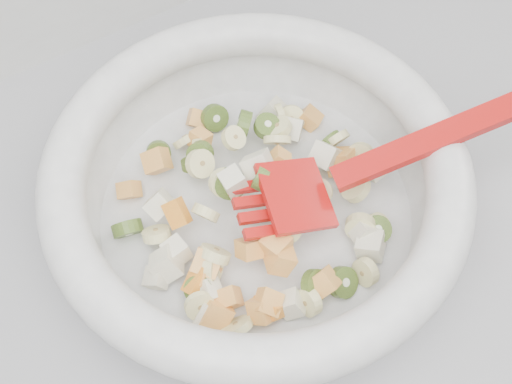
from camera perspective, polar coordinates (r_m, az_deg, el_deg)
counter at (r=1.07m, az=8.58°, el=-8.75°), size 2.00×0.60×0.90m
mixing_bowl at (r=0.56m, az=0.07°, el=0.46°), size 0.45×0.37×0.13m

